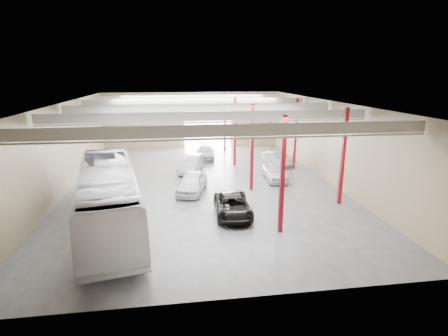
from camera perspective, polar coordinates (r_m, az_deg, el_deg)
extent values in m
cube|color=#45464A|center=(30.18, -3.45, -2.67)|extent=(22.00, 32.00, 0.01)
cube|color=#A7A7A3|center=(28.83, -3.67, 10.70)|extent=(22.00, 32.00, 0.12)
cube|color=brown|center=(45.07, -5.26, 7.78)|extent=(22.00, 0.12, 7.00)
cube|color=brown|center=(14.07, 1.91, -8.82)|extent=(22.00, 0.12, 7.00)
cube|color=brown|center=(30.48, -24.66, 2.94)|extent=(0.12, 32.00, 7.00)
cube|color=brown|center=(32.09, 16.47, 4.26)|extent=(0.12, 32.00, 7.00)
cube|color=white|center=(45.21, -2.67, 6.57)|extent=(6.00, 0.20, 5.00)
cube|color=maroon|center=(20.43, 9.50, -1.31)|extent=(0.25, 0.25, 7.00)
cube|color=maroon|center=(27.93, 4.59, 3.28)|extent=(0.25, 0.25, 7.00)
cube|color=maroon|center=(35.64, 1.77, 5.90)|extent=(0.25, 0.25, 7.00)
cube|color=maroon|center=(42.48, 0.13, 7.40)|extent=(0.25, 0.25, 7.00)
cube|color=maroon|center=(26.16, 18.83, 1.70)|extent=(0.25, 0.25, 7.00)
cube|color=maroon|center=(35.18, 11.56, 5.48)|extent=(0.25, 0.25, 7.00)
cube|color=#ABABA7|center=(17.02, -0.36, 6.14)|extent=(21.60, 0.15, 0.60)
cube|color=#ABABA7|center=(17.08, -0.35, 4.81)|extent=(21.60, 0.10, 0.10)
cube|color=#ABABA7|center=(22.92, -2.43, 8.45)|extent=(21.60, 0.15, 0.60)
cube|color=#ABABA7|center=(22.97, -2.42, 7.46)|extent=(21.60, 0.10, 0.10)
cube|color=#ABABA7|center=(28.86, -3.66, 9.81)|extent=(21.60, 0.15, 0.60)
cube|color=#ABABA7|center=(28.90, -3.64, 9.02)|extent=(21.60, 0.10, 0.10)
cube|color=#ABABA7|center=(34.83, -4.47, 10.70)|extent=(21.60, 0.15, 0.60)
cube|color=#ABABA7|center=(34.86, -4.46, 10.05)|extent=(21.60, 0.10, 0.10)
cube|color=#ABABA7|center=(40.80, -5.05, 11.33)|extent=(21.60, 0.15, 0.60)
cube|color=#ABABA7|center=(40.83, -5.04, 10.77)|extent=(21.60, 0.10, 0.10)
imported|color=white|center=(22.58, -18.36, -4.49)|extent=(5.76, 14.19, 3.85)
imported|color=black|center=(23.43, 1.42, -6.20)|extent=(2.51, 5.06, 1.38)
imported|color=silver|center=(28.03, -5.24, -2.39)|extent=(3.11, 5.04, 1.60)
imported|color=silver|center=(33.98, -5.40, 0.71)|extent=(2.94, 5.07, 1.58)
imported|color=slate|center=(39.16, -3.07, 2.59)|extent=(2.53, 5.16, 1.45)
imported|color=#A3A4A8|center=(36.87, 8.74, 1.56)|extent=(2.63, 4.32, 1.34)
imported|color=silver|center=(31.54, 8.37, -0.60)|extent=(2.07, 4.51, 1.50)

